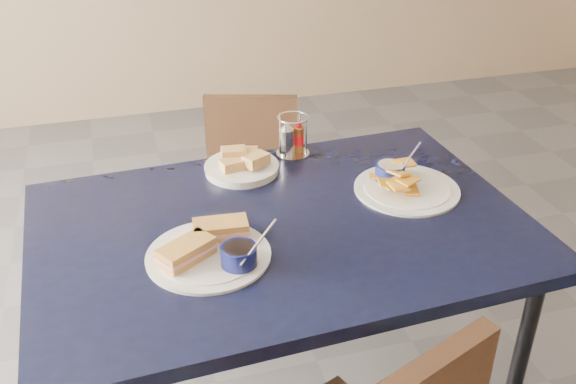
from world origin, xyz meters
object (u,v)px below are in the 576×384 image
object	(u,v)px
chair_far	(246,182)
plantain_plate	(401,183)
dining_table	(282,241)
condiment_caddy	(291,139)
sandwich_plate	(212,248)
bread_basket	(242,165)

from	to	relation	value
chair_far	plantain_plate	xyz separation A→B (m)	(0.32, -0.71, 0.32)
dining_table	condiment_caddy	size ratio (longest dim) A/B	10.10
dining_table	plantain_plate	bearing A→B (deg)	12.55
sandwich_plate	plantain_plate	distance (m)	0.63
dining_table	plantain_plate	world-z (taller)	plantain_plate
plantain_plate	condiment_caddy	distance (m)	0.40
plantain_plate	bread_basket	size ratio (longest dim) A/B	1.37
dining_table	plantain_plate	distance (m)	0.41
chair_far	dining_table	bearing A→B (deg)	-95.02
plantain_plate	bread_basket	xyz separation A→B (m)	(-0.43, 0.23, 0.01)
bread_basket	condiment_caddy	bearing A→B (deg)	22.47
dining_table	plantain_plate	size ratio (longest dim) A/B	4.41
plantain_plate	condiment_caddy	bearing A→B (deg)	129.27
chair_far	plantain_plate	size ratio (longest dim) A/B	2.50
chair_far	sandwich_plate	world-z (taller)	sandwich_plate
dining_table	bread_basket	distance (m)	0.33
dining_table	bread_basket	world-z (taller)	bread_basket
plantain_plate	condiment_caddy	world-z (taller)	condiment_caddy
dining_table	sandwich_plate	size ratio (longest dim) A/B	4.26
plantain_plate	chair_far	bearing A→B (deg)	114.65
plantain_plate	condiment_caddy	xyz separation A→B (m)	(-0.25, 0.31, 0.04)
sandwich_plate	bread_basket	size ratio (longest dim) A/B	1.41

